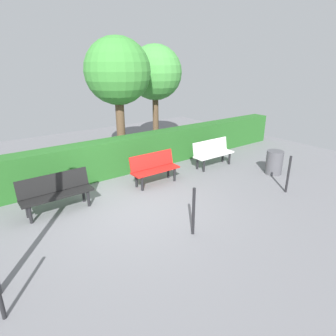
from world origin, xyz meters
name	(u,v)px	position (x,y,z in m)	size (l,w,h in m)	color
ground_plane	(133,207)	(0.00, 0.00, 0.00)	(17.15, 17.15, 0.00)	slate
bench_white	(213,152)	(-3.54, -0.91, 0.48)	(1.47, 0.46, 0.86)	white
bench_red	(154,167)	(-1.21, -0.87, 0.48)	(1.40, 0.47, 0.86)	red
bench_black	(56,191)	(1.47, -0.88, 0.48)	(1.59, 0.48, 0.86)	black
hedge_row	(128,154)	(-1.11, -2.18, 0.55)	(13.15, 0.59, 1.09)	#266023
tree_near	(155,73)	(-3.53, -4.14, 2.83)	(2.06, 2.06, 3.89)	brown
tree_mid	(118,72)	(-1.57, -3.41, 2.92)	(2.15, 2.15, 4.03)	brown
railing_post_near	(288,174)	(-3.65, 1.71, 0.50)	(0.06, 0.06, 1.00)	black
railing_post_mid	(193,212)	(-0.37, 1.71, 0.50)	(0.06, 0.06, 1.00)	black
trash_bin	(274,162)	(-4.56, 0.71, 0.36)	(0.49, 0.49, 0.72)	#4C4C51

